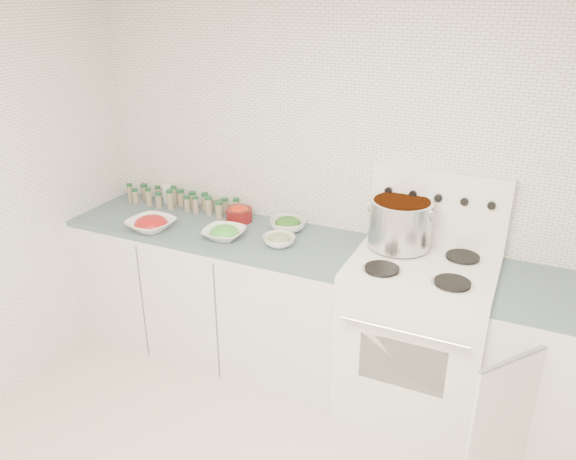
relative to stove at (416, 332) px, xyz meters
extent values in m
cube|color=white|center=(-0.48, 0.32, 0.75)|extent=(3.50, 0.02, 2.50)
cube|color=white|center=(-1.30, 0.00, -0.06)|extent=(1.85, 0.62, 0.86)
cube|color=#455B67|center=(-1.30, 0.00, 0.39)|extent=(1.85, 0.62, 0.03)
cube|color=white|center=(0.00, -0.01, -0.04)|extent=(0.76, 0.65, 0.92)
cube|color=black|center=(0.00, -0.33, 0.00)|extent=(0.45, 0.01, 0.28)
cylinder|color=silver|center=(0.00, -0.37, 0.22)|extent=(0.65, 0.02, 0.02)
cube|color=white|center=(0.00, -0.01, 0.43)|extent=(0.76, 0.65, 0.01)
cube|color=white|center=(0.00, 0.28, 0.65)|extent=(0.76, 0.06, 0.43)
cylinder|color=silver|center=(-0.18, -0.17, 0.44)|extent=(0.21, 0.21, 0.01)
cylinder|color=black|center=(-0.18, -0.17, 0.45)|extent=(0.18, 0.18, 0.01)
cylinder|color=silver|center=(0.18, -0.17, 0.44)|extent=(0.21, 0.21, 0.01)
cylinder|color=black|center=(0.18, -0.17, 0.45)|extent=(0.18, 0.18, 0.01)
cylinder|color=silver|center=(-0.18, 0.15, 0.44)|extent=(0.21, 0.21, 0.01)
cylinder|color=black|center=(-0.18, 0.15, 0.45)|extent=(0.18, 0.18, 0.01)
cylinder|color=silver|center=(0.18, 0.15, 0.44)|extent=(0.21, 0.21, 0.01)
cylinder|color=black|center=(0.18, 0.15, 0.45)|extent=(0.18, 0.18, 0.01)
cylinder|color=black|center=(-0.28, 0.25, 0.72)|extent=(0.04, 0.02, 0.04)
cylinder|color=black|center=(-0.14, 0.25, 0.72)|extent=(0.04, 0.02, 0.04)
cylinder|color=black|center=(0.00, 0.25, 0.72)|extent=(0.04, 0.02, 0.04)
cylinder|color=black|center=(0.14, 0.25, 0.72)|extent=(0.04, 0.02, 0.04)
cylinder|color=black|center=(0.28, 0.25, 0.72)|extent=(0.04, 0.02, 0.04)
cube|color=white|center=(0.82, 0.00, -0.06)|extent=(0.89, 0.62, 0.86)
cube|color=white|center=(0.51, -0.46, -0.07)|extent=(0.26, 0.33, 0.70)
cylinder|color=silver|center=(-0.17, 0.14, 0.58)|extent=(0.35, 0.35, 0.27)
cylinder|color=orange|center=(-0.17, 0.14, 0.70)|extent=(0.31, 0.31, 0.03)
torus|color=silver|center=(-0.35, 0.14, 0.66)|extent=(0.01, 0.08, 0.08)
torus|color=silver|center=(0.00, 0.14, 0.66)|extent=(0.01, 0.08, 0.08)
imported|color=white|center=(-1.65, -0.18, 0.44)|extent=(0.31, 0.31, 0.07)
ellipsoid|color=red|center=(-1.65, -0.18, 0.45)|extent=(0.20, 0.20, 0.09)
imported|color=white|center=(-1.17, -0.10, 0.43)|extent=(0.26, 0.26, 0.06)
ellipsoid|color=green|center=(-1.17, -0.10, 0.45)|extent=(0.18, 0.18, 0.08)
imported|color=white|center=(-0.87, 0.16, 0.44)|extent=(0.29, 0.29, 0.07)
ellipsoid|color=#285618|center=(-0.87, 0.16, 0.46)|extent=(0.16, 0.16, 0.07)
imported|color=white|center=(-0.83, -0.06, 0.43)|extent=(0.20, 0.20, 0.06)
ellipsoid|color=#2F4A1D|center=(-0.83, -0.06, 0.45)|extent=(0.13, 0.13, 0.06)
cylinder|color=#5F1010|center=(-1.22, 0.17, 0.45)|extent=(0.17, 0.17, 0.09)
ellipsoid|color=red|center=(-1.22, 0.17, 0.48)|extent=(0.12, 0.12, 0.06)
cylinder|color=white|center=(-1.84, 0.26, 0.47)|extent=(0.08, 0.08, 0.13)
cylinder|color=#A6A38C|center=(-1.45, 0.26, 0.45)|extent=(0.09, 0.09, 0.09)
cylinder|color=gray|center=(-2.03, 0.25, 0.45)|extent=(0.05, 0.05, 0.09)
cylinder|color=#154B28|center=(-2.03, 0.25, 0.50)|extent=(0.05, 0.05, 0.02)
cylinder|color=gray|center=(-1.92, 0.26, 0.45)|extent=(0.04, 0.04, 0.09)
cylinder|color=#154B28|center=(-1.92, 0.26, 0.50)|extent=(0.04, 0.04, 0.02)
cylinder|color=gray|center=(-1.77, 0.25, 0.46)|extent=(0.04, 0.04, 0.11)
cylinder|color=#154B28|center=(-1.77, 0.25, 0.53)|extent=(0.04, 0.04, 0.02)
cylinder|color=gray|center=(-1.72, 0.24, 0.45)|extent=(0.05, 0.05, 0.10)
cylinder|color=#154B28|center=(-1.72, 0.24, 0.51)|extent=(0.05, 0.05, 0.02)
cylinder|color=gray|center=(-1.62, 0.24, 0.45)|extent=(0.05, 0.05, 0.10)
cylinder|color=#154B28|center=(-1.62, 0.24, 0.51)|extent=(0.05, 0.05, 0.02)
cylinder|color=gray|center=(-1.52, 0.24, 0.45)|extent=(0.04, 0.04, 0.10)
cylinder|color=#154B28|center=(-1.52, 0.24, 0.51)|extent=(0.05, 0.05, 0.02)
cylinder|color=gray|center=(-1.37, 0.25, 0.45)|extent=(0.04, 0.04, 0.09)
cylinder|color=#154B28|center=(-1.37, 0.25, 0.50)|extent=(0.04, 0.04, 0.02)
cylinder|color=gray|center=(-1.29, 0.26, 0.45)|extent=(0.04, 0.04, 0.09)
cylinder|color=#154B28|center=(-1.29, 0.26, 0.51)|extent=(0.04, 0.04, 0.02)
cylinder|color=gray|center=(-2.03, 0.15, 0.45)|extent=(0.04, 0.04, 0.09)
cylinder|color=#154B28|center=(-2.03, 0.15, 0.50)|extent=(0.04, 0.04, 0.02)
cylinder|color=gray|center=(-1.92, 0.15, 0.46)|extent=(0.04, 0.04, 0.11)
cylinder|color=#154B28|center=(-1.92, 0.15, 0.52)|extent=(0.04, 0.04, 0.02)
cylinder|color=gray|center=(-1.84, 0.15, 0.45)|extent=(0.04, 0.04, 0.09)
cylinder|color=#154B28|center=(-1.84, 0.15, 0.50)|extent=(0.04, 0.04, 0.02)
cylinder|color=gray|center=(-1.74, 0.16, 0.46)|extent=(0.04, 0.04, 0.12)
cylinder|color=#154B28|center=(-1.74, 0.16, 0.53)|extent=(0.05, 0.05, 0.02)
cylinder|color=gray|center=(-1.62, 0.17, 0.45)|extent=(0.04, 0.04, 0.09)
cylinder|color=#154B28|center=(-1.62, 0.17, 0.50)|extent=(0.04, 0.04, 0.02)
cylinder|color=gray|center=(-1.54, 0.16, 0.46)|extent=(0.04, 0.04, 0.10)
cylinder|color=#154B28|center=(-1.54, 0.16, 0.52)|extent=(0.04, 0.04, 0.02)
cylinder|color=gray|center=(-1.45, 0.17, 0.46)|extent=(0.04, 0.04, 0.11)
cylinder|color=#154B28|center=(-1.45, 0.17, 0.52)|extent=(0.05, 0.05, 0.02)
cylinder|color=gray|center=(-1.36, 0.16, 0.45)|extent=(0.04, 0.04, 0.10)
cylinder|color=#154B28|center=(-1.36, 0.16, 0.51)|extent=(0.05, 0.05, 0.02)
cylinder|color=gray|center=(-2.09, 0.16, 0.46)|extent=(0.04, 0.04, 0.11)
cylinder|color=#154B28|center=(-2.09, 0.16, 0.53)|extent=(0.04, 0.04, 0.02)
camera|label=1|loc=(0.46, -2.73, 1.80)|focal=35.00mm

